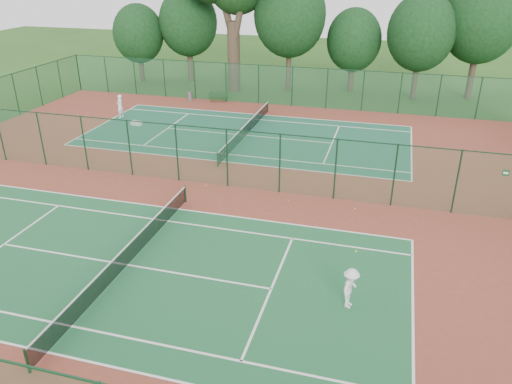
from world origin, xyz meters
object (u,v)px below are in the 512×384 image
Objects in this scene: player_near at (351,288)px; player_far at (120,106)px; bench at (218,96)px; kit_bag at (136,123)px; trash_bin at (190,96)px.

player_near is 28.88m from player_far.
bench is at bearing 42.37° from player_near.
kit_bag is (-3.92, -8.37, -0.34)m from bench.
trash_bin is (3.47, 6.51, -0.54)m from player_far.
player_far is at bearing -148.87° from bench.
player_far is 1.13× the size of bench.
kit_bag is (2.25, -1.60, -0.78)m from player_far.
trash_bin is at bearing 46.87° from player_near.
player_near is 0.99× the size of bench.
player_far is 9.17m from bench.
player_near is at bearing -56.59° from trash_bin.
bench is at bearing 73.13° from kit_bag.
player_far is at bearing 59.84° from player_near.
bench is 9.25m from kit_bag.
kit_bag is at bearing 57.15° from player_far.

